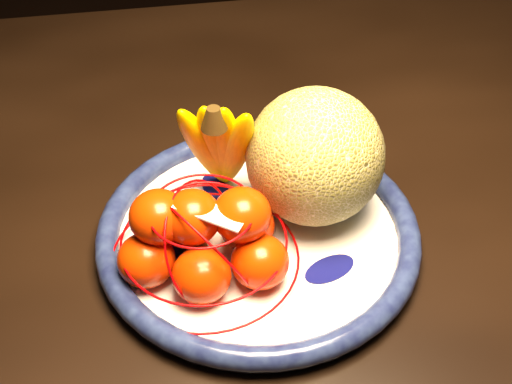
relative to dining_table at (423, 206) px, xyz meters
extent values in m
cube|color=black|center=(0.00, 0.00, 0.06)|extent=(1.65, 1.08, 0.04)
cylinder|color=white|center=(-0.26, -0.08, 0.09)|extent=(0.33, 0.33, 0.01)
torus|color=#0B0E34|center=(-0.26, -0.08, 0.10)|extent=(0.37, 0.37, 0.03)
cylinder|color=white|center=(-0.26, -0.08, 0.09)|extent=(0.16, 0.16, 0.01)
ellipsoid|color=#0D1053|center=(-0.20, -0.15, 0.10)|extent=(0.13, 0.10, 0.00)
ellipsoid|color=#0D1053|center=(-0.29, 0.00, 0.10)|extent=(0.08, 0.12, 0.00)
ellipsoid|color=#0D1053|center=(-0.36, -0.08, 0.10)|extent=(0.11, 0.07, 0.00)
sphere|color=olive|center=(-0.19, -0.06, 0.17)|extent=(0.15, 0.15, 0.15)
ellipsoid|color=#FFCA00|center=(-0.30, -0.01, 0.18)|extent=(0.10, 0.09, 0.16)
ellipsoid|color=#FFCA00|center=(-0.29, -0.01, 0.18)|extent=(0.07, 0.09, 0.16)
ellipsoid|color=#FFCA00|center=(-0.28, -0.02, 0.18)|extent=(0.05, 0.09, 0.16)
ellipsoid|color=#FFCA00|center=(-0.27, -0.02, 0.18)|extent=(0.05, 0.10, 0.16)
cone|color=black|center=(-0.28, -0.01, 0.25)|extent=(0.03, 0.03, 0.03)
ellipsoid|color=#E72D00|center=(-0.39, -0.12, 0.13)|extent=(0.06, 0.06, 0.06)
ellipsoid|color=#E72D00|center=(-0.33, -0.15, 0.13)|extent=(0.06, 0.06, 0.06)
ellipsoid|color=#E72D00|center=(-0.27, -0.15, 0.13)|extent=(0.06, 0.06, 0.06)
ellipsoid|color=#E72D00|center=(-0.34, -0.07, 0.13)|extent=(0.06, 0.06, 0.06)
ellipsoid|color=#E72D00|center=(-0.27, -0.09, 0.13)|extent=(0.06, 0.06, 0.06)
ellipsoid|color=#E72D00|center=(-0.33, -0.11, 0.17)|extent=(0.06, 0.06, 0.06)
ellipsoid|color=#E72D00|center=(-0.28, -0.12, 0.17)|extent=(0.06, 0.06, 0.06)
ellipsoid|color=#E72D00|center=(-0.37, -0.10, 0.17)|extent=(0.06, 0.06, 0.06)
torus|color=#B20204|center=(-0.32, -0.11, 0.11)|extent=(0.27, 0.27, 0.00)
torus|color=#B20204|center=(-0.32, -0.11, 0.14)|extent=(0.23, 0.23, 0.00)
torus|color=#B20204|center=(-0.32, -0.11, 0.18)|extent=(0.14, 0.14, 0.00)
torus|color=#B20204|center=(-0.32, -0.11, 0.13)|extent=(0.14, 0.07, 0.12)
torus|color=#B20204|center=(-0.32, -0.11, 0.13)|extent=(0.13, 0.15, 0.12)
torus|color=#B20204|center=(-0.32, -0.11, 0.13)|extent=(0.11, 0.15, 0.12)
cube|color=white|center=(-0.32, -0.12, 0.19)|extent=(0.07, 0.07, 0.01)
camera|label=1|loc=(-0.40, -0.62, 0.68)|focal=50.00mm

